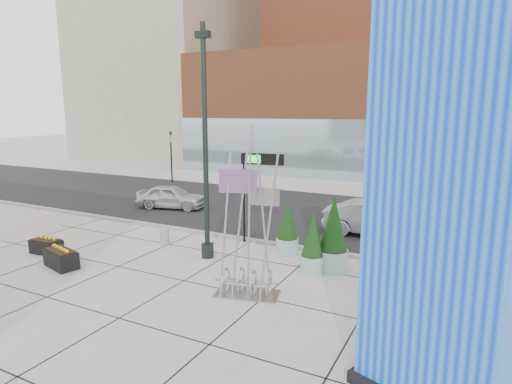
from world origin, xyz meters
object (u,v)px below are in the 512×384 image
at_px(lamp_post, 206,166).
at_px(car_silver_mid, 377,219).
at_px(concrete_bollard, 164,236).
at_px(overhead_street_sign, 258,167).
at_px(blue_pylon, 445,170).
at_px(public_art_sculpture, 247,259).
at_px(car_white_west, 171,197).

distance_m(lamp_post, car_silver_mid, 8.52).
distance_m(concrete_bollard, car_silver_mid, 9.62).
distance_m(overhead_street_sign, car_silver_mid, 6.19).
bearing_deg(lamp_post, car_silver_mid, 48.71).
distance_m(blue_pylon, public_art_sculpture, 7.10).
relative_size(lamp_post, car_white_west, 2.18).
bearing_deg(concrete_bollard, car_silver_mid, 35.21).
bearing_deg(car_silver_mid, overhead_street_sign, 126.03).
xyz_separation_m(blue_pylon, lamp_post, (-8.60, 5.18, -1.04)).
xyz_separation_m(public_art_sculpture, car_silver_mid, (2.24, 8.43, -0.39)).
distance_m(blue_pylon, overhead_street_sign, 10.82).
xyz_separation_m(overhead_street_sign, car_silver_mid, (4.31, 3.63, -2.58)).
xyz_separation_m(lamp_post, car_white_west, (-6.67, 6.24, -2.92)).
xyz_separation_m(concrete_bollard, car_white_west, (-4.12, 5.74, 0.32)).
distance_m(overhead_street_sign, car_white_west, 8.97).
bearing_deg(public_art_sculpture, overhead_street_sign, 99.96).
height_order(concrete_bollard, car_silver_mid, car_silver_mid).
bearing_deg(car_white_west, concrete_bollard, -158.79).
relative_size(overhead_street_sign, car_silver_mid, 0.82).
height_order(blue_pylon, public_art_sculpture, blue_pylon).
distance_m(public_art_sculpture, overhead_street_sign, 5.67).
relative_size(lamp_post, overhead_street_sign, 2.25).
bearing_deg(car_white_west, public_art_sculpture, -146.03).
bearing_deg(blue_pylon, car_white_west, 162.84).
distance_m(lamp_post, car_white_west, 9.59).
height_order(blue_pylon, car_silver_mid, blue_pylon).
bearing_deg(car_silver_mid, blue_pylon, -167.67).
xyz_separation_m(lamp_post, public_art_sculpture, (3.07, -2.39, -2.43)).
bearing_deg(lamp_post, car_white_west, 136.88).
height_order(lamp_post, car_white_west, lamp_post).
height_order(overhead_street_sign, car_white_west, overhead_street_sign).
distance_m(public_art_sculpture, car_white_west, 13.02).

